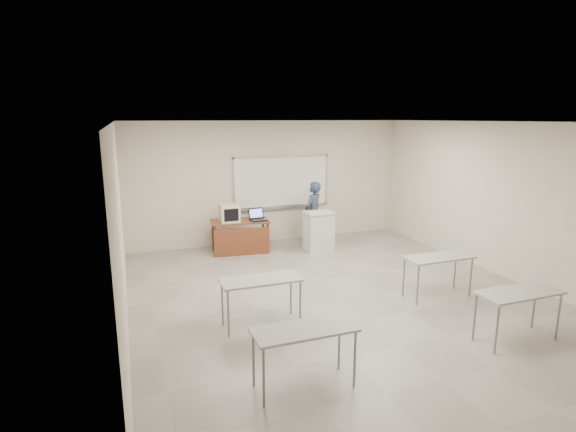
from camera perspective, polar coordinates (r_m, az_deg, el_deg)
name	(u,v)px	position (r m, az deg, el deg)	size (l,w,h in m)	color
floor	(341,298)	(7.99, 6.78, -10.33)	(7.00, 8.00, 0.01)	gray
whiteboard	(282,182)	(11.26, -0.83, 4.28)	(2.48, 0.10, 1.31)	white
student_desks	(385,289)	(6.65, 12.25, -9.03)	(4.40, 2.20, 0.73)	#969591
instructor_desk	(241,231)	(10.35, -5.98, -1.89)	(1.32, 0.66, 0.75)	brown
podium	(319,231)	(10.54, 3.93, -1.93)	(0.66, 0.49, 0.93)	beige
crt_monitor	(229,213)	(10.29, -7.51, 0.38)	(0.43, 0.48, 0.41)	beige
laptop	(258,218)	(10.38, -3.86, -0.21)	(0.36, 0.33, 0.27)	black
mouse	(265,220)	(10.35, -2.93, -0.46)	(0.10, 0.06, 0.04)	#9C9DA3
keyboard	(315,213)	(10.29, 3.42, 0.43)	(0.44, 0.15, 0.02)	beige
presenter	(313,213)	(10.97, 3.21, 0.33)	(0.57, 0.37, 1.56)	black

